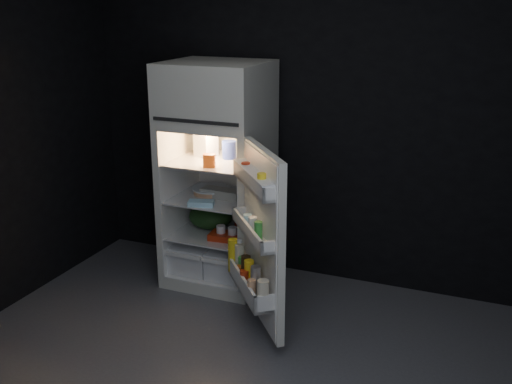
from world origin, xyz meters
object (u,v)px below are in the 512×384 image
at_px(refrigerator, 219,167).
at_px(milk_jug, 206,141).
at_px(fridge_door, 259,241).
at_px(egg_carton, 222,193).
at_px(yogurt_tray, 228,237).

relative_size(refrigerator, milk_jug, 7.42).
xyz_separation_m(fridge_door, egg_carton, (-0.56, 0.61, 0.08)).
bearing_deg(egg_carton, yogurt_tray, -44.22).
bearing_deg(yogurt_tray, refrigerator, 126.91).
distance_m(milk_jug, yogurt_tray, 0.78).
xyz_separation_m(egg_carton, yogurt_tray, (0.10, -0.11, -0.31)).
xyz_separation_m(milk_jug, yogurt_tray, (0.28, -0.21, -0.69)).
relative_size(milk_jug, yogurt_tray, 0.84).
relative_size(refrigerator, yogurt_tray, 6.19).
bearing_deg(egg_carton, refrigerator, 132.88).
xyz_separation_m(refrigerator, yogurt_tray, (0.15, -0.17, -0.50)).
height_order(refrigerator, fridge_door, refrigerator).
relative_size(fridge_door, milk_jug, 5.08).
bearing_deg(milk_jug, egg_carton, -11.70).
bearing_deg(milk_jug, yogurt_tray, -19.83).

